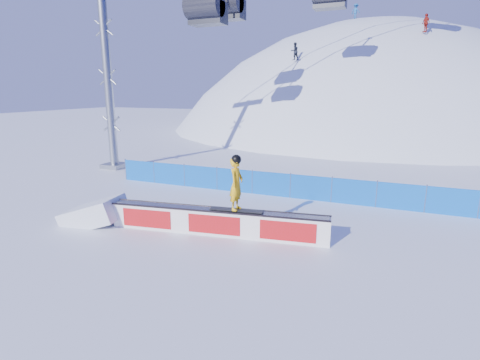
% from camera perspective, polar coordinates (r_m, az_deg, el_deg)
% --- Properties ---
extents(ground, '(160.00, 160.00, 0.00)m').
position_cam_1_polar(ground, '(14.33, 6.75, -7.78)').
color(ground, white).
rests_on(ground, ground).
extents(snow_hill, '(64.00, 64.00, 64.00)m').
position_cam_1_polar(snow_hill, '(59.68, 17.62, -9.97)').
color(snow_hill, silver).
rests_on(snow_hill, ground).
extents(safety_fence, '(22.05, 0.05, 1.30)m').
position_cam_1_polar(safety_fence, '(18.32, 10.69, -1.19)').
color(safety_fence, blue).
rests_on(safety_fence, ground).
extents(rail_box, '(8.20, 1.74, 0.98)m').
position_cam_1_polar(rail_box, '(13.83, -3.67, -6.36)').
color(rail_box, white).
rests_on(rail_box, ground).
extents(snow_ramp, '(2.66, 1.87, 1.54)m').
position_cam_1_polar(snow_ramp, '(16.25, -21.20, -6.02)').
color(snow_ramp, white).
rests_on(snow_ramp, ground).
extents(snowboarder, '(1.97, 0.69, 2.03)m').
position_cam_1_polar(snowboarder, '(13.18, -0.57, -0.53)').
color(snowboarder, black).
rests_on(snowboarder, rail_box).
extents(distant_skiers, '(19.13, 12.85, 7.06)m').
position_cam_1_polar(distant_skiers, '(43.19, 20.81, 20.63)').
color(distant_skiers, black).
rests_on(distant_skiers, ground).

